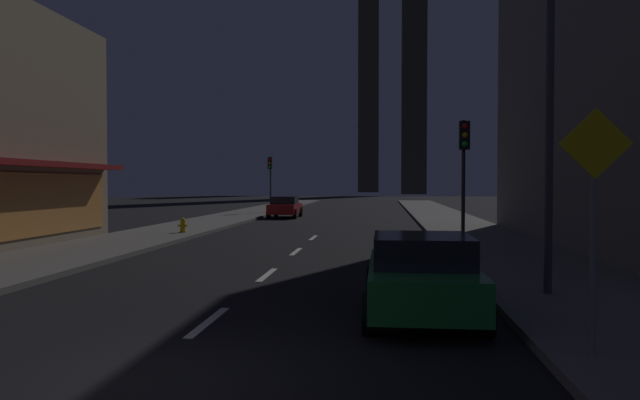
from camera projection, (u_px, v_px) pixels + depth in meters
The scene contains 13 objects.
ground_plane at pixel (336, 220), 38.78m from camera, with size 78.00×136.00×0.10m, color black.
sidewalk_right at pixel (446, 219), 38.06m from camera, with size 4.00×76.00×0.15m, color #605E59.
sidewalk_left at pixel (230, 218), 39.49m from camera, with size 4.00×76.00×0.15m, color #605E59.
lane_marking_center at pixel (267, 275), 15.31m from camera, with size 0.16×23.00×0.01m.
skyscraper_distant_tall at pixel (369, 79), 154.00m from camera, with size 5.18×8.28×57.90m, color #39362B.
skyscraper_distant_mid at pixel (414, 10), 125.93m from camera, with size 5.07×5.91×77.44m, color #373529.
car_parked_near at pixel (421, 275), 10.52m from camera, with size 1.98×4.24×1.45m.
car_parked_far at pixel (285, 207), 40.63m from camera, with size 1.98×4.24×1.45m.
fire_hydrant_far_left at pixel (183, 226), 26.71m from camera, with size 0.42×0.30×0.65m.
traffic_light_near_right at pixel (464, 156), 19.01m from camera, with size 0.32×0.48×4.20m.
traffic_light_far_left at pixel (270, 172), 45.45m from camera, with size 0.32×0.48×4.20m.
street_lamp_right at pixel (508, 46), 11.90m from camera, with size 1.96×0.56×6.58m.
pedestrian_crossing_sign at pixel (594, 209), 7.65m from camera, with size 0.91×0.08×3.15m.
Camera 1 is at (2.90, -6.63, 2.35)m, focal length 33.74 mm.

